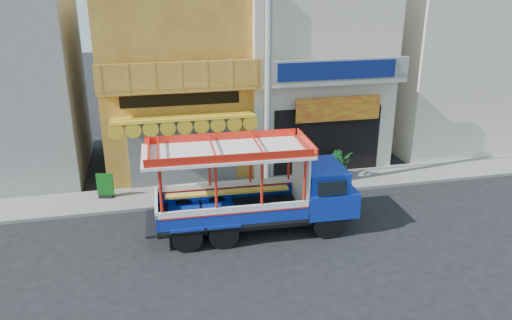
# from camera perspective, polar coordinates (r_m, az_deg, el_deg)

# --- Properties ---
(ground) EXTENTS (90.00, 90.00, 0.00)m
(ground) POSITION_cam_1_polar(r_m,az_deg,el_deg) (16.72, 7.45, -8.31)
(ground) COLOR black
(ground) RESTS_ON ground
(sidewalk) EXTENTS (30.00, 2.00, 0.12)m
(sidewalk) POSITION_cam_1_polar(r_m,az_deg,el_deg) (20.10, 3.58, -2.87)
(sidewalk) COLOR slate
(sidewalk) RESTS_ON ground
(shophouse_left) EXTENTS (6.00, 7.50, 8.24)m
(shophouse_left) POSITION_cam_1_polar(r_m,az_deg,el_deg) (22.04, -9.35, 9.98)
(shophouse_left) COLOR #A46824
(shophouse_left) RESTS_ON ground
(shophouse_right) EXTENTS (6.00, 6.75, 8.24)m
(shophouse_right) POSITION_cam_1_polar(r_m,az_deg,el_deg) (23.19, 5.85, 10.64)
(shophouse_right) COLOR beige
(shophouse_right) RESTS_ON ground
(party_pilaster) EXTENTS (0.35, 0.30, 8.00)m
(party_pilaster) POSITION_cam_1_polar(r_m,az_deg,el_deg) (19.46, 0.27, 8.57)
(party_pilaster) COLOR beige
(party_pilaster) RESTS_ON ground
(filler_building_right) EXTENTS (6.00, 6.00, 7.60)m
(filler_building_right) POSITION_cam_1_polar(r_m,az_deg,el_deg) (26.34, 20.63, 9.94)
(filler_building_right) COLOR beige
(filler_building_right) RESTS_ON ground
(utility_pole) EXTENTS (28.00, 0.26, 9.00)m
(utility_pole) POSITION_cam_1_polar(r_m,az_deg,el_deg) (17.82, 1.90, 10.85)
(utility_pole) COLOR gray
(utility_pole) RESTS_ON ground
(songthaew_truck) EXTENTS (6.78, 2.45, 3.13)m
(songthaew_truck) POSITION_cam_1_polar(r_m,az_deg,el_deg) (16.16, 1.35, -3.22)
(songthaew_truck) COLOR black
(songthaew_truck) RESTS_ON ground
(green_sign) EXTENTS (0.62, 0.40, 0.95)m
(green_sign) POSITION_cam_1_polar(r_m,az_deg,el_deg) (19.53, -16.84, -3.01)
(green_sign) COLOR black
(green_sign) RESTS_ON sidewalk
(potted_plant_a) EXTENTS (1.30, 1.25, 1.11)m
(potted_plant_a) POSITION_cam_1_polar(r_m,az_deg,el_deg) (20.74, 9.44, -0.54)
(potted_plant_a) COLOR #17511F
(potted_plant_a) RESTS_ON sidewalk
(potted_plant_b) EXTENTS (0.76, 0.71, 1.11)m
(potted_plant_b) POSITION_cam_1_polar(r_m,az_deg,el_deg) (20.87, 9.51, -0.42)
(potted_plant_b) COLOR #17511F
(potted_plant_b) RESTS_ON sidewalk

